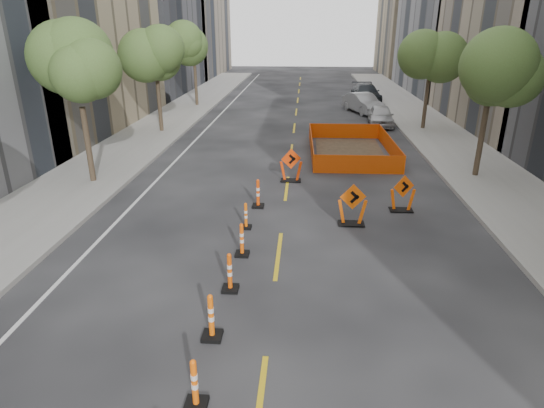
# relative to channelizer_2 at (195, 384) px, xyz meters

# --- Properties ---
(ground_plane) EXTENTS (140.00, 140.00, 0.00)m
(ground_plane) POSITION_rel_channelizer_2_xyz_m (1.14, 1.90, -0.52)
(ground_plane) COLOR black
(sidewalk_left) EXTENTS (4.00, 90.00, 0.15)m
(sidewalk_left) POSITION_rel_channelizer_2_xyz_m (-7.86, 13.90, -0.45)
(sidewalk_left) COLOR gray
(sidewalk_left) RESTS_ON ground
(sidewalk_right) EXTENTS (4.00, 90.00, 0.15)m
(sidewalk_right) POSITION_rel_channelizer_2_xyz_m (10.14, 13.90, -0.45)
(sidewalk_right) COLOR gray
(sidewalk_right) RESTS_ON ground
(bld_left_d) EXTENTS (12.00, 16.00, 14.00)m
(bld_left_d) POSITION_rel_channelizer_2_xyz_m (-15.86, 41.10, 6.48)
(bld_left_d) COLOR #4C4C51
(bld_left_d) RESTS_ON ground
(bld_right_e) EXTENTS (12.00, 14.00, 16.00)m
(bld_right_e) POSITION_rel_channelizer_2_xyz_m (18.14, 60.50, 7.48)
(bld_right_e) COLOR tan
(bld_right_e) RESTS_ON ground
(tree_l_b) EXTENTS (2.80, 2.80, 5.95)m
(tree_l_b) POSITION_rel_channelizer_2_xyz_m (-7.26, 11.90, 4.01)
(tree_l_b) COLOR #382B1E
(tree_l_b) RESTS_ON ground
(tree_l_c) EXTENTS (2.80, 2.80, 5.95)m
(tree_l_c) POSITION_rel_channelizer_2_xyz_m (-7.26, 21.90, 4.01)
(tree_l_c) COLOR #382B1E
(tree_l_c) RESTS_ON ground
(tree_l_d) EXTENTS (2.80, 2.80, 5.95)m
(tree_l_d) POSITION_rel_channelizer_2_xyz_m (-7.26, 31.90, 4.01)
(tree_l_d) COLOR #382B1E
(tree_l_d) RESTS_ON ground
(tree_r_b) EXTENTS (2.80, 2.80, 5.95)m
(tree_r_b) POSITION_rel_channelizer_2_xyz_m (9.54, 13.90, 4.01)
(tree_r_b) COLOR #382B1E
(tree_r_b) RESTS_ON ground
(tree_r_c) EXTENTS (2.80, 2.80, 5.95)m
(tree_r_c) POSITION_rel_channelizer_2_xyz_m (9.54, 23.90, 4.01)
(tree_r_c) COLOR #382B1E
(tree_r_c) RESTS_ON ground
(channelizer_2) EXTENTS (0.41, 0.41, 1.04)m
(channelizer_2) POSITION_rel_channelizer_2_xyz_m (0.00, 0.00, 0.00)
(channelizer_2) COLOR #FA600A
(channelizer_2) RESTS_ON ground
(channelizer_3) EXTENTS (0.44, 0.44, 1.10)m
(channelizer_3) POSITION_rel_channelizer_2_xyz_m (-0.09, 1.94, 0.03)
(channelizer_3) COLOR #F25F0A
(channelizer_3) RESTS_ON ground
(channelizer_4) EXTENTS (0.42, 0.42, 1.07)m
(channelizer_4) POSITION_rel_channelizer_2_xyz_m (0.01, 3.88, 0.02)
(channelizer_4) COLOR #D74C09
(channelizer_4) RESTS_ON ground
(channelizer_5) EXTENTS (0.41, 0.41, 1.04)m
(channelizer_5) POSITION_rel_channelizer_2_xyz_m (0.06, 5.81, -0.00)
(channelizer_5) COLOR #E75309
(channelizer_5) RESTS_ON ground
(channelizer_6) EXTENTS (0.36, 0.36, 0.92)m
(channelizer_6) POSITION_rel_channelizer_2_xyz_m (-0.07, 7.75, -0.06)
(channelizer_6) COLOR #EA5E09
(channelizer_6) RESTS_ON ground
(channelizer_7) EXTENTS (0.44, 0.44, 1.10)m
(channelizer_7) POSITION_rel_channelizer_2_xyz_m (0.15, 9.69, 0.03)
(channelizer_7) COLOR #D73F09
(channelizer_7) RESTS_ON ground
(chevron_sign_left) EXTENTS (1.13, 0.90, 1.48)m
(chevron_sign_left) POSITION_rel_channelizer_2_xyz_m (1.28, 12.81, 0.22)
(chevron_sign_left) COLOR red
(chevron_sign_left) RESTS_ON ground
(chevron_sign_center) EXTENTS (1.07, 0.74, 1.49)m
(chevron_sign_center) POSITION_rel_channelizer_2_xyz_m (3.52, 8.29, 0.23)
(chevron_sign_center) COLOR #D85009
(chevron_sign_center) RESTS_ON ground
(chevron_sign_right) EXTENTS (1.07, 0.87, 1.40)m
(chevron_sign_right) POSITION_rel_channelizer_2_xyz_m (5.47, 9.68, 0.18)
(chevron_sign_right) COLOR #D54B08
(chevron_sign_right) RESTS_ON ground
(safety_fence) EXTENTS (4.30, 7.15, 0.88)m
(safety_fence) POSITION_rel_channelizer_2_xyz_m (4.30, 17.67, -0.08)
(safety_fence) COLOR #E24A0B
(safety_fence) RESTS_ON ground
(parked_car_near) EXTENTS (1.82, 4.01, 1.33)m
(parked_car_near) POSITION_rel_channelizer_2_xyz_m (6.98, 25.16, 0.15)
(parked_car_near) COLOR #B5B5B7
(parked_car_near) RESTS_ON ground
(parked_car_mid) EXTENTS (3.11, 4.77, 1.48)m
(parked_car_mid) POSITION_rel_channelizer_2_xyz_m (6.33, 29.97, 0.22)
(parked_car_mid) COLOR gray
(parked_car_mid) RESTS_ON ground
(parked_car_far) EXTENTS (2.44, 5.37, 1.52)m
(parked_car_far) POSITION_rel_channelizer_2_xyz_m (7.20, 35.45, 0.24)
(parked_car_far) COLOR black
(parked_car_far) RESTS_ON ground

